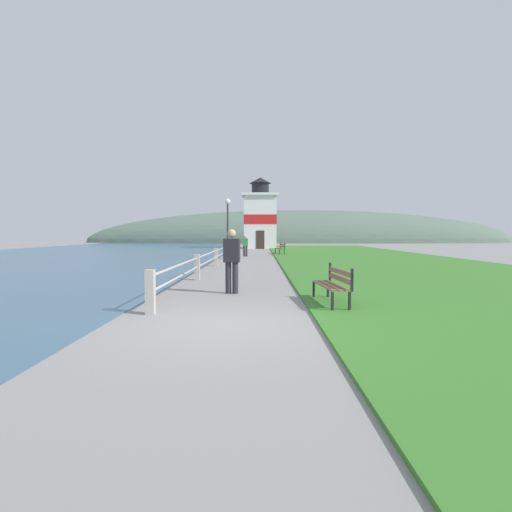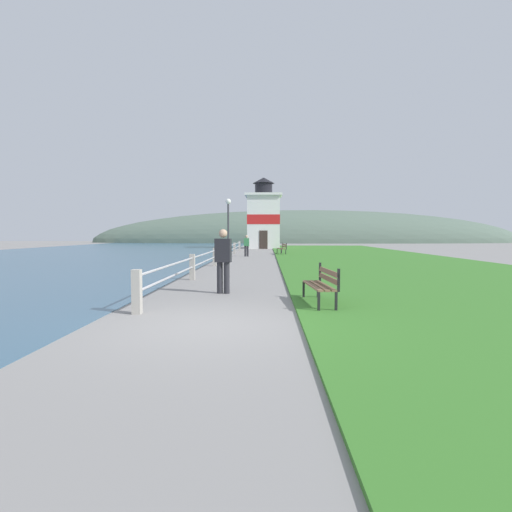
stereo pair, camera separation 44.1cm
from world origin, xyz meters
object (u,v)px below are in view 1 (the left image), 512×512
park_bench_midway (281,248)px  lighthouse (260,218)px  park_bench_near (334,282)px  person_strolling (245,245)px  lamp_post (228,217)px  person_by_railing (232,259)px

park_bench_midway → lighthouse: (-1.63, 13.39, 2.91)m
park_bench_near → person_strolling: size_ratio=1.18×
lamp_post → lighthouse: bearing=83.6°
person_strolling → park_bench_midway: bearing=-43.1°
person_by_railing → lamp_post: bearing=13.0°
person_strolling → person_by_railing: bearing=-178.1°
lamp_post → park_bench_near: bearing=-77.3°
park_bench_midway → person_by_railing: bearing=75.4°
park_bench_midway → person_strolling: bearing=38.1°
park_bench_midway → lighthouse: size_ratio=0.25×
park_bench_midway → person_strolling: (-2.73, -2.82, 0.31)m
park_bench_near → lighthouse: (-1.69, 36.08, 2.92)m
park_bench_near → person_by_railing: size_ratio=1.02×
park_bench_near → park_bench_midway: size_ratio=0.93×
park_bench_near → lighthouse: size_ratio=0.23×
park_bench_near → lighthouse: bearing=-92.5°
park_bench_midway → lighthouse: bearing=-90.9°
person_strolling → person_by_railing: person_by_railing is taller
lighthouse → person_strolling: (-1.10, -16.22, -2.61)m
lighthouse → person_by_railing: lighthouse is taller
park_bench_near → lighthouse: lighthouse is taller
park_bench_near → park_bench_midway: bearing=-95.1°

